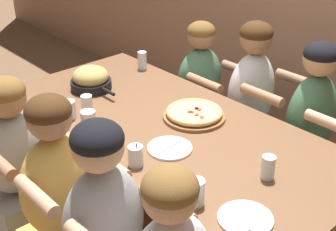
{
  "coord_description": "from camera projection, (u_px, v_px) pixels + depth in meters",
  "views": [
    {
      "loc": [
        1.64,
        -1.49,
        1.99
      ],
      "look_at": [
        0.0,
        0.0,
        0.82
      ],
      "focal_mm": 50.0,
      "sensor_mm": 36.0,
      "label": 1
    }
  ],
  "objects": [
    {
      "name": "dining_table",
      "position": [
        168.0,
        136.0,
        2.57
      ],
      "size": [
        2.08,
        0.97,
        0.77
      ],
      "color": "brown",
      "rests_on": "ground"
    },
    {
      "name": "pizza_board_main",
      "position": [
        194.0,
        114.0,
        2.58
      ],
      "size": [
        0.35,
        0.35,
        0.05
      ],
      "color": "brown",
      "rests_on": "dining_table"
    },
    {
      "name": "skillet_bowl",
      "position": [
        91.0,
        79.0,
        2.9
      ],
      "size": [
        0.37,
        0.25,
        0.15
      ],
      "color": "black",
      "rests_on": "dining_table"
    },
    {
      "name": "empty_plate_a",
      "position": [
        170.0,
        148.0,
        2.3
      ],
      "size": [
        0.22,
        0.22,
        0.02
      ],
      "color": "white",
      "rests_on": "dining_table"
    },
    {
      "name": "empty_plate_b",
      "position": [
        245.0,
        218.0,
        1.83
      ],
      "size": [
        0.22,
        0.22,
        0.02
      ],
      "color": "white",
      "rests_on": "dining_table"
    },
    {
      "name": "cocktail_glass_blue",
      "position": [
        136.0,
        157.0,
        2.16
      ],
      "size": [
        0.07,
        0.07,
        0.12
      ],
      "color": "silver",
      "rests_on": "dining_table"
    },
    {
      "name": "drinking_glass_a",
      "position": [
        196.0,
        192.0,
        1.9
      ],
      "size": [
        0.07,
        0.07,
        0.11
      ],
      "color": "silver",
      "rests_on": "dining_table"
    },
    {
      "name": "drinking_glass_b",
      "position": [
        69.0,
        111.0,
        2.57
      ],
      "size": [
        0.08,
        0.08,
        0.1
      ],
      "color": "silver",
      "rests_on": "dining_table"
    },
    {
      "name": "drinking_glass_c",
      "position": [
        89.0,
        124.0,
        2.41
      ],
      "size": [
        0.08,
        0.08,
        0.13
      ],
      "color": "silver",
      "rests_on": "dining_table"
    },
    {
      "name": "drinking_glass_d",
      "position": [
        87.0,
        105.0,
        2.63
      ],
      "size": [
        0.06,
        0.06,
        0.1
      ],
      "color": "silver",
      "rests_on": "dining_table"
    },
    {
      "name": "drinking_glass_e",
      "position": [
        268.0,
        169.0,
        2.06
      ],
      "size": [
        0.06,
        0.06,
        0.11
      ],
      "color": "silver",
      "rests_on": "dining_table"
    },
    {
      "name": "drinking_glass_f",
      "position": [
        142.0,
        62.0,
        3.2
      ],
      "size": [
        0.06,
        0.06,
        0.12
      ],
      "color": "silver",
      "rests_on": "dining_table"
    },
    {
      "name": "diner_far_center",
      "position": [
        249.0,
        118.0,
        3.04
      ],
      "size": [
        0.51,
        0.4,
        1.2
      ],
      "rotation": [
        0.0,
        0.0,
        -1.57
      ],
      "color": "silver",
      "rests_on": "ground"
    },
    {
      "name": "diner_near_midleft",
      "position": [
        20.0,
        181.0,
        2.49
      ],
      "size": [
        0.51,
        0.4,
        1.11
      ],
      "rotation": [
        0.0,
        0.0,
        1.57
      ],
      "color": "#99999E",
      "rests_on": "ground"
    },
    {
      "name": "diner_far_midleft",
      "position": [
        199.0,
        102.0,
        3.36
      ],
      "size": [
        0.51,
        0.4,
        1.1
      ],
      "rotation": [
        0.0,
        0.0,
        -1.57
      ],
      "color": "#477556",
      "rests_on": "ground"
    },
    {
      "name": "diner_near_center",
      "position": [
        62.0,
        217.0,
        2.19
      ],
      "size": [
        0.51,
        0.4,
        1.17
      ],
      "rotation": [
        0.0,
        0.0,
        1.57
      ],
      "color": "gold",
      "rests_on": "ground"
    },
    {
      "name": "diner_far_midright",
      "position": [
        307.0,
        146.0,
        2.76
      ],
      "size": [
        0.51,
        0.4,
        1.18
      ],
      "rotation": [
        0.0,
        0.0,
        -1.57
      ],
      "color": "#477556",
      "rests_on": "ground"
    }
  ]
}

